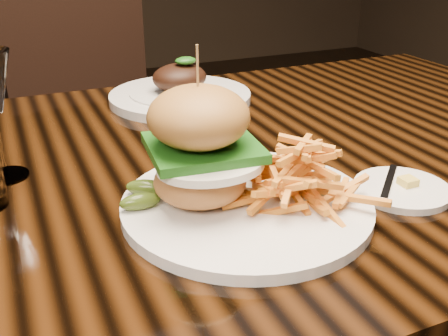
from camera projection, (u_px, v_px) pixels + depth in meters
name	position (u px, v px, depth m)	size (l,w,h in m)	color
dining_table	(205.00, 198.00, 0.87)	(1.60, 0.90, 0.75)	black
burger_plate	(244.00, 170.00, 0.65)	(0.32, 0.32, 0.21)	silver
side_saucer	(402.00, 189.00, 0.72)	(0.13, 0.13, 0.02)	silver
ramekin	(224.00, 161.00, 0.78)	(0.08, 0.08, 0.04)	silver
far_dish	(180.00, 93.00, 1.09)	(0.29, 0.29, 0.09)	silver
chair_far	(95.00, 115.00, 1.66)	(0.53, 0.54, 0.95)	black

